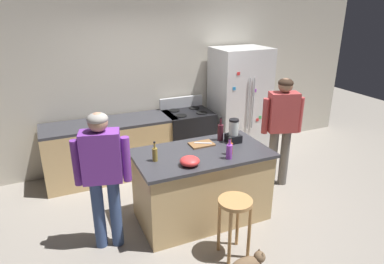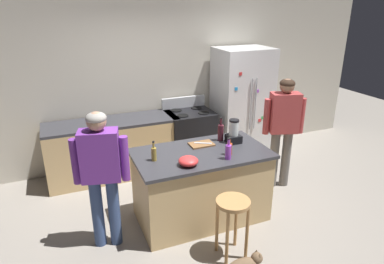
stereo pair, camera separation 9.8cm
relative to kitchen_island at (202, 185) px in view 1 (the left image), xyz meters
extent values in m
plane|color=gray|center=(0.00, 0.00, -0.46)|extent=(14.00, 14.00, 0.00)
cube|color=beige|center=(0.00, 1.95, 0.89)|extent=(8.00, 0.10, 2.70)
cube|color=tan|center=(0.00, 0.00, -0.02)|extent=(1.56, 0.84, 0.87)
cube|color=#333338|center=(0.00, 0.00, 0.43)|extent=(1.62, 0.90, 0.04)
cube|color=tan|center=(-0.80, 1.55, -0.02)|extent=(2.00, 0.64, 0.87)
cube|color=#333338|center=(-0.80, 1.55, 0.43)|extent=(2.00, 0.64, 0.04)
cube|color=silver|center=(1.42, 1.50, 0.49)|extent=(0.90, 0.70, 1.89)
cylinder|color=#B7BABF|center=(1.38, 1.13, 0.58)|extent=(0.02, 0.02, 0.85)
cylinder|color=#B7BABF|center=(1.46, 1.13, 0.58)|extent=(0.02, 0.02, 0.85)
cube|color=purple|center=(1.49, 1.15, 0.79)|extent=(0.05, 0.01, 0.05)
cube|color=#3FB259|center=(1.63, 1.15, 0.32)|extent=(0.05, 0.01, 0.05)
cube|color=#268CD8|center=(1.10, 1.15, 0.86)|extent=(0.05, 0.01, 0.05)
cube|color=red|center=(1.57, 1.15, 0.28)|extent=(0.05, 0.01, 0.05)
cube|color=red|center=(1.16, 1.15, 1.09)|extent=(0.05, 0.01, 0.05)
cube|color=black|center=(0.46, 1.52, 0.00)|extent=(0.76, 0.64, 0.91)
cube|color=black|center=(0.46, 1.20, -0.05)|extent=(0.60, 0.01, 0.24)
cube|color=#B7BABF|center=(0.46, 1.81, 0.54)|extent=(0.76, 0.06, 0.18)
cylinder|color=black|center=(0.28, 1.37, 0.46)|extent=(0.18, 0.18, 0.01)
cylinder|color=black|center=(0.64, 1.37, 0.46)|extent=(0.18, 0.18, 0.01)
cylinder|color=black|center=(0.28, 1.67, 0.46)|extent=(0.18, 0.18, 0.01)
cylinder|color=black|center=(0.64, 1.67, 0.46)|extent=(0.18, 0.18, 0.01)
cylinder|color=#384C7A|center=(-1.27, -0.05, -0.04)|extent=(0.16, 0.16, 0.83)
cylinder|color=#384C7A|center=(-1.10, -0.10, -0.04)|extent=(0.16, 0.16, 0.83)
cube|color=#723399|center=(-1.19, -0.08, 0.65)|extent=(0.44, 0.31, 0.55)
cylinder|color=#723399|center=(-1.43, -0.02, 0.60)|extent=(0.11, 0.11, 0.50)
cylinder|color=#723399|center=(-0.94, -0.14, 0.60)|extent=(0.11, 0.11, 0.50)
sphere|color=tan|center=(-1.19, -0.08, 1.02)|extent=(0.24, 0.24, 0.20)
ellipsoid|color=gray|center=(-1.19, -0.08, 1.06)|extent=(0.25, 0.25, 0.12)
cylinder|color=#66605B|center=(1.49, 0.28, -0.03)|extent=(0.16, 0.16, 0.86)
cylinder|color=#66605B|center=(1.31, 0.33, -0.03)|extent=(0.16, 0.16, 0.86)
cube|color=#B23F3F|center=(1.40, 0.30, 0.68)|extent=(0.45, 0.33, 0.57)
cylinder|color=#B23F3F|center=(1.64, 0.23, 0.63)|extent=(0.11, 0.11, 0.51)
cylinder|color=#B23F3F|center=(1.16, 0.38, 0.63)|extent=(0.11, 0.11, 0.51)
sphere|color=#8C664C|center=(1.40, 0.30, 1.07)|extent=(0.25, 0.25, 0.20)
ellipsoid|color=#332319|center=(1.40, 0.30, 1.10)|extent=(0.26, 0.26, 0.12)
cylinder|color=#B7844C|center=(0.01, -0.78, 0.21)|extent=(0.36, 0.36, 0.04)
cylinder|color=#B7844C|center=(-0.10, -0.89, -0.13)|extent=(0.04, 0.04, 0.64)
cylinder|color=#B7844C|center=(0.13, -0.89, -0.13)|extent=(0.04, 0.04, 0.64)
cylinder|color=#B7844C|center=(-0.10, -0.66, -0.13)|extent=(0.04, 0.04, 0.64)
cylinder|color=#B7844C|center=(0.13, -0.66, -0.13)|extent=(0.04, 0.04, 0.64)
sphere|color=brown|center=(0.13, -1.10, -0.29)|extent=(0.12, 0.12, 0.12)
cone|color=brown|center=(0.14, -1.13, -0.23)|extent=(0.04, 0.04, 0.03)
cone|color=brown|center=(0.14, -1.07, -0.23)|extent=(0.04, 0.04, 0.03)
cube|color=black|center=(0.50, 0.12, 0.50)|extent=(0.17, 0.17, 0.10)
cylinder|color=silver|center=(0.50, 0.12, 0.64)|extent=(0.12, 0.12, 0.18)
cylinder|color=black|center=(0.50, 0.12, 0.75)|extent=(0.12, 0.12, 0.02)
cylinder|color=olive|center=(-0.59, -0.01, 0.53)|extent=(0.06, 0.06, 0.15)
cylinder|color=olive|center=(-0.59, -0.01, 0.64)|extent=(0.02, 0.02, 0.07)
cylinder|color=black|center=(-0.59, -0.01, 0.68)|extent=(0.03, 0.03, 0.02)
cylinder|color=#B24C26|center=(0.27, -0.19, 0.52)|extent=(0.06, 0.06, 0.14)
cylinder|color=#B24C26|center=(0.27, -0.19, 0.62)|extent=(0.02, 0.02, 0.06)
cylinder|color=black|center=(0.27, -0.19, 0.66)|extent=(0.03, 0.03, 0.02)
cylinder|color=#471923|center=(0.38, 0.24, 0.56)|extent=(0.08, 0.08, 0.21)
cylinder|color=#471923|center=(0.38, 0.24, 0.71)|extent=(0.03, 0.03, 0.09)
cylinder|color=black|center=(0.38, 0.24, 0.76)|extent=(0.03, 0.03, 0.02)
cylinder|color=purple|center=(0.20, -0.29, 0.54)|extent=(0.07, 0.07, 0.17)
cylinder|color=purple|center=(0.20, -0.29, 0.66)|extent=(0.03, 0.03, 0.07)
cylinder|color=black|center=(0.20, -0.29, 0.70)|extent=(0.03, 0.03, 0.02)
ellipsoid|color=red|center=(-0.28, -0.27, 0.50)|extent=(0.22, 0.22, 0.10)
cube|color=brown|center=(0.09, 0.19, 0.46)|extent=(0.30, 0.20, 0.02)
cube|color=#B7BABF|center=(0.11, 0.19, 0.47)|extent=(0.21, 0.13, 0.01)
camera|label=1|loc=(-1.61, -3.36, 2.14)|focal=31.90mm
camera|label=2|loc=(-1.52, -3.40, 2.14)|focal=31.90mm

